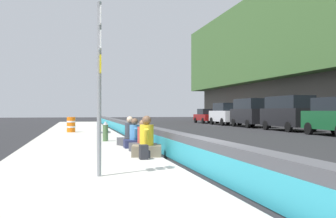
{
  "coord_description": "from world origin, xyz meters",
  "views": [
    {
      "loc": [
        -8.49,
        2.87,
        1.49
      ],
      "look_at": [
        9.43,
        -1.36,
        1.57
      ],
      "focal_mm": 41.43,
      "sensor_mm": 36.0,
      "label": 1
    }
  ],
  "objects_px": {
    "fire_hydrant": "(105,131)",
    "seated_person_rear": "(135,138)",
    "parked_car_fourth": "(288,113)",
    "seated_person_foreground": "(147,143)",
    "parked_car_far": "(225,114)",
    "seated_person_middle": "(143,142)",
    "parked_car_midline": "(251,112)",
    "construction_barrel": "(71,125)",
    "route_sign_post": "(99,75)",
    "seated_person_far": "(130,136)",
    "backpack": "(144,152)",
    "parked_car_farther": "(206,116)"
  },
  "relations": [
    {
      "from": "seated_person_foreground",
      "to": "parked_car_farther",
      "type": "xyz_separation_m",
      "value": [
        32.62,
        -13.05,
        0.35
      ]
    },
    {
      "from": "fire_hydrant",
      "to": "construction_barrel",
      "type": "bearing_deg",
      "value": 11.63
    },
    {
      "from": "seated_person_foreground",
      "to": "seated_person_far",
      "type": "distance_m",
      "value": 3.71
    },
    {
      "from": "seated_person_middle",
      "to": "parked_car_far",
      "type": "xyz_separation_m",
      "value": [
        24.97,
        -12.86,
        0.71
      ]
    },
    {
      "from": "construction_barrel",
      "to": "parked_car_fourth",
      "type": "relative_size",
      "value": 0.19
    },
    {
      "from": "seated_person_middle",
      "to": "parked_car_fourth",
      "type": "height_order",
      "value": "parked_car_fourth"
    },
    {
      "from": "construction_barrel",
      "to": "parked_car_far",
      "type": "relative_size",
      "value": 0.2
    },
    {
      "from": "backpack",
      "to": "parked_car_fourth",
      "type": "distance_m",
      "value": 20.11
    },
    {
      "from": "parked_car_fourth",
      "to": "parked_car_farther",
      "type": "xyz_separation_m",
      "value": [
        18.3,
        0.08,
        -0.49
      ]
    },
    {
      "from": "seated_person_foreground",
      "to": "backpack",
      "type": "relative_size",
      "value": 3.01
    },
    {
      "from": "seated_person_far",
      "to": "parked_car_far",
      "type": "bearing_deg",
      "value": -29.87
    },
    {
      "from": "fire_hydrant",
      "to": "seated_person_foreground",
      "type": "xyz_separation_m",
      "value": [
        -5.99,
        -0.78,
        -0.07
      ]
    },
    {
      "from": "construction_barrel",
      "to": "parked_car_fourth",
      "type": "height_order",
      "value": "parked_car_fourth"
    },
    {
      "from": "seated_person_foreground",
      "to": "construction_barrel",
      "type": "bearing_deg",
      "value": 9.81
    },
    {
      "from": "parked_car_far",
      "to": "seated_person_foreground",
      "type": "bearing_deg",
      "value": 153.75
    },
    {
      "from": "fire_hydrant",
      "to": "backpack",
      "type": "xyz_separation_m",
      "value": [
        -6.69,
        -0.59,
        -0.25
      ]
    },
    {
      "from": "seated_person_middle",
      "to": "seated_person_far",
      "type": "bearing_deg",
      "value": 2.72
    },
    {
      "from": "parked_car_midline",
      "to": "parked_car_fourth",
      "type": "bearing_deg",
      "value": 179.77
    },
    {
      "from": "seated_person_rear",
      "to": "backpack",
      "type": "distance_m",
      "value": 3.41
    },
    {
      "from": "backpack",
      "to": "parked_car_fourth",
      "type": "bearing_deg",
      "value": -41.58
    },
    {
      "from": "parked_car_farther",
      "to": "seated_person_foreground",
      "type": "bearing_deg",
      "value": 158.2
    },
    {
      "from": "seated_person_far",
      "to": "seated_person_rear",
      "type": "bearing_deg",
      "value": -177.65
    },
    {
      "from": "seated_person_rear",
      "to": "backpack",
      "type": "bearing_deg",
      "value": 176.02
    },
    {
      "from": "construction_barrel",
      "to": "parked_car_far",
      "type": "bearing_deg",
      "value": -50.59
    },
    {
      "from": "seated_person_far",
      "to": "parked_car_midline",
      "type": "height_order",
      "value": "parked_car_midline"
    },
    {
      "from": "seated_person_foreground",
      "to": "parked_car_far",
      "type": "xyz_separation_m",
      "value": [
        26.3,
        -12.97,
        0.67
      ]
    },
    {
      "from": "backpack",
      "to": "parked_car_fourth",
      "type": "height_order",
      "value": "parked_car_fourth"
    },
    {
      "from": "parked_car_fourth",
      "to": "parked_car_far",
      "type": "xyz_separation_m",
      "value": [
        11.98,
        0.16,
        -0.17
      ]
    },
    {
      "from": "seated_person_middle",
      "to": "parked_car_fourth",
      "type": "bearing_deg",
      "value": -45.05
    },
    {
      "from": "seated_person_foreground",
      "to": "seated_person_far",
      "type": "bearing_deg",
      "value": 0.04
    },
    {
      "from": "fire_hydrant",
      "to": "parked_car_farther",
      "type": "height_order",
      "value": "parked_car_farther"
    },
    {
      "from": "backpack",
      "to": "parked_car_fourth",
      "type": "xyz_separation_m",
      "value": [
        15.02,
        -13.33,
        1.02
      ]
    },
    {
      "from": "seated_person_far",
      "to": "backpack",
      "type": "distance_m",
      "value": 4.42
    },
    {
      "from": "route_sign_post",
      "to": "parked_car_far",
      "type": "height_order",
      "value": "route_sign_post"
    },
    {
      "from": "parked_car_far",
      "to": "parked_car_farther",
      "type": "bearing_deg",
      "value": -0.69
    },
    {
      "from": "backpack",
      "to": "seated_person_middle",
      "type": "bearing_deg",
      "value": -8.65
    },
    {
      "from": "parked_car_far",
      "to": "construction_barrel",
      "type": "bearing_deg",
      "value": 129.41
    },
    {
      "from": "fire_hydrant",
      "to": "seated_person_rear",
      "type": "height_order",
      "value": "seated_person_rear"
    },
    {
      "from": "seated_person_foreground",
      "to": "seated_person_middle",
      "type": "xyz_separation_m",
      "value": [
        1.32,
        -0.11,
        -0.05
      ]
    },
    {
      "from": "seated_person_middle",
      "to": "parked_car_midline",
      "type": "distance_m",
      "value": 23.41
    },
    {
      "from": "parked_car_fourth",
      "to": "seated_person_foreground",
      "type": "bearing_deg",
      "value": 137.48
    },
    {
      "from": "fire_hydrant",
      "to": "seated_person_rear",
      "type": "xyz_separation_m",
      "value": [
        -3.3,
        -0.82,
        -0.11
      ]
    },
    {
      "from": "route_sign_post",
      "to": "parked_car_fourth",
      "type": "height_order",
      "value": "route_sign_post"
    },
    {
      "from": "seated_person_rear",
      "to": "parked_car_far",
      "type": "xyz_separation_m",
      "value": [
        23.6,
        -12.93,
        0.71
      ]
    },
    {
      "from": "fire_hydrant",
      "to": "seated_person_foreground",
      "type": "distance_m",
      "value": 6.05
    },
    {
      "from": "seated_person_middle",
      "to": "construction_barrel",
      "type": "relative_size",
      "value": 1.11
    },
    {
      "from": "construction_barrel",
      "to": "seated_person_far",
      "type": "bearing_deg",
      "value": -166.67
    },
    {
      "from": "parked_car_far",
      "to": "parked_car_farther",
      "type": "relative_size",
      "value": 1.07
    },
    {
      "from": "route_sign_post",
      "to": "seated_person_far",
      "type": "relative_size",
      "value": 3.2
    },
    {
      "from": "construction_barrel",
      "to": "parked_car_far",
      "type": "height_order",
      "value": "parked_car_far"
    }
  ]
}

